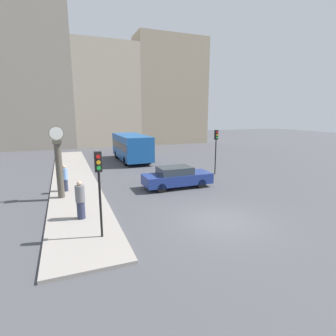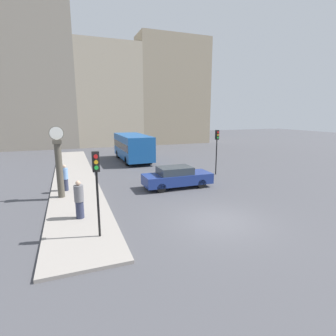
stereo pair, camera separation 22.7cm
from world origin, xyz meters
The scene contains 10 objects.
ground_plane centered at (0.00, 0.00, 0.00)m, with size 120.00×120.00×0.00m, color #47474C.
sidewalk_corner centered at (-5.99, 11.69, 0.06)m, with size 2.99×27.39×0.13m, color gray.
building_row centered at (-0.53, 31.96, 8.69)m, with size 32.55×5.00×19.32m.
sedan_car centered at (0.36, 5.96, 0.72)m, with size 4.57×1.74×1.42m.
bus_distant centered at (-0.01, 16.91, 1.56)m, with size 2.62×7.41×2.73m.
traffic_light_near centered at (-5.35, 0.19, 2.55)m, with size 0.26×0.24×3.36m.
traffic_light_far centered at (4.83, 8.39, 2.58)m, with size 0.26×0.24×3.60m.
street_clock centered at (-6.83, 6.07, 2.05)m, with size 0.77×0.48×4.06m.
pedestrian_blue_stripe centered at (-6.60, 7.37, 0.94)m, with size 0.38×0.38×1.65m.
pedestrian_grey_jacket centered at (-5.98, 2.41, 1.00)m, with size 0.42×0.42×1.78m.
Camera 2 is at (-6.25, -9.70, 4.85)m, focal length 28.00 mm.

